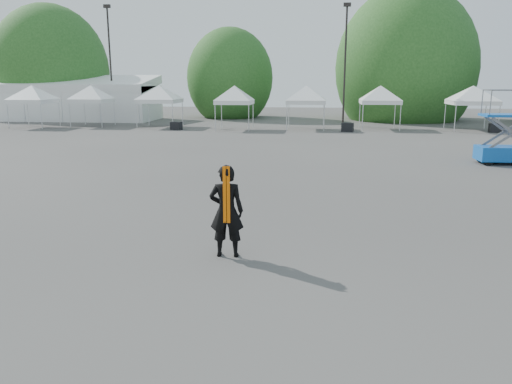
# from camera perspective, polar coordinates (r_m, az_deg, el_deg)

# --- Properties ---
(ground) EXTENTS (120.00, 120.00, 0.00)m
(ground) POSITION_cam_1_polar(r_m,az_deg,el_deg) (11.56, 2.48, -6.15)
(ground) COLOR #474442
(ground) RESTS_ON ground
(marquee) EXTENTS (15.00, 6.25, 4.23)m
(marquee) POSITION_cam_1_polar(r_m,az_deg,el_deg) (51.30, -19.81, 9.97)
(marquee) COLOR white
(marquee) RESTS_ON ground
(light_pole_west) EXTENTS (0.60, 0.25, 10.30)m
(light_pole_west) POSITION_cam_1_polar(r_m,az_deg,el_deg) (48.74, -16.34, 14.58)
(light_pole_west) COLOR black
(light_pole_west) RESTS_ON ground
(light_pole_east) EXTENTS (0.60, 0.25, 9.80)m
(light_pole_east) POSITION_cam_1_polar(r_m,az_deg,el_deg) (43.00, 10.16, 14.86)
(light_pole_east) COLOR black
(light_pole_east) RESTS_ON ground
(tree_far_w) EXTENTS (4.80, 4.80, 7.30)m
(tree_far_w) POSITION_cam_1_polar(r_m,az_deg,el_deg) (55.79, -22.38, 12.57)
(tree_far_w) COLOR #382314
(tree_far_w) RESTS_ON ground
(tree_mid_w) EXTENTS (4.16, 4.16, 6.33)m
(tree_mid_w) POSITION_cam_1_polar(r_m,az_deg,el_deg) (51.67, -2.98, 12.87)
(tree_mid_w) COLOR #382314
(tree_mid_w) RESTS_ON ground
(tree_mid_e) EXTENTS (5.12, 5.12, 7.79)m
(tree_mid_e) POSITION_cam_1_polar(r_m,az_deg,el_deg) (50.59, 16.69, 13.41)
(tree_mid_e) COLOR #382314
(tree_mid_e) RESTS_ON ground
(tent_a) EXTENTS (4.21, 4.21, 3.88)m
(tent_a) POSITION_cam_1_polar(r_m,az_deg,el_deg) (44.32, -24.24, 10.71)
(tent_a) COLOR silver
(tent_a) RESTS_ON ground
(tent_b) EXTENTS (4.04, 4.04, 3.88)m
(tent_b) POSITION_cam_1_polar(r_m,az_deg,el_deg) (43.66, -18.34, 11.16)
(tent_b) COLOR silver
(tent_b) RESTS_ON ground
(tent_c) EXTENTS (4.44, 4.44, 3.88)m
(tent_c) POSITION_cam_1_polar(r_m,az_deg,el_deg) (41.69, -11.02, 11.52)
(tent_c) COLOR silver
(tent_c) RESTS_ON ground
(tent_d) EXTENTS (3.87, 3.87, 3.88)m
(tent_d) POSITION_cam_1_polar(r_m,az_deg,el_deg) (38.74, -2.48, 11.66)
(tent_d) COLOR silver
(tent_d) RESTS_ON ground
(tent_e) EXTENTS (4.24, 4.24, 3.88)m
(tent_e) POSITION_cam_1_polar(r_m,az_deg,el_deg) (39.32, 5.78, 11.63)
(tent_e) COLOR silver
(tent_e) RESTS_ON ground
(tent_f) EXTENTS (4.19, 4.19, 3.88)m
(tent_f) POSITION_cam_1_polar(r_m,az_deg,el_deg) (40.19, 14.06, 11.34)
(tent_f) COLOR silver
(tent_f) RESTS_ON ground
(tent_g) EXTENTS (4.60, 4.60, 3.88)m
(tent_g) POSITION_cam_1_polar(r_m,az_deg,el_deg) (41.37, 23.59, 10.71)
(tent_g) COLOR silver
(tent_g) RESTS_ON ground
(man) EXTENTS (0.76, 0.52, 2.01)m
(man) POSITION_cam_1_polar(r_m,az_deg,el_deg) (10.63, -3.39, -2.18)
(man) COLOR black
(man) RESTS_ON ground
(scissor_lift) EXTENTS (2.61, 1.36, 3.32)m
(scissor_lift) POSITION_cam_1_polar(r_m,az_deg,el_deg) (25.23, 27.01, 6.63)
(scissor_lift) COLOR #0C489C
(scissor_lift) RESTS_ON ground
(crate_west) EXTENTS (0.88, 0.75, 0.60)m
(crate_west) POSITION_cam_1_polar(r_m,az_deg,el_deg) (38.99, -9.09, 7.47)
(crate_west) COLOR black
(crate_west) RESTS_ON ground
(crate_mid) EXTENTS (0.95, 0.81, 0.65)m
(crate_mid) POSITION_cam_1_polar(r_m,az_deg,el_deg) (37.71, 10.42, 7.29)
(crate_mid) COLOR black
(crate_mid) RESTS_ON ground
(crate_east) EXTENTS (0.86, 0.68, 0.65)m
(crate_east) POSITION_cam_1_polar(r_m,az_deg,el_deg) (40.47, 25.69, 6.61)
(crate_east) COLOR black
(crate_east) RESTS_ON ground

